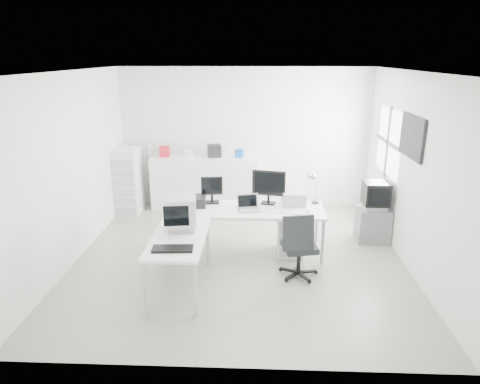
{
  "coord_description": "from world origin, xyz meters",
  "views": [
    {
      "loc": [
        0.26,
        -6.06,
        3.02
      ],
      "look_at": [
        0.0,
        0.2,
        1.0
      ],
      "focal_mm": 32.0,
      "sensor_mm": 36.0,
      "label": 1
    }
  ],
  "objects_px": {
    "laptop": "(249,204)",
    "laser_printer": "(294,198)",
    "main_desk": "(246,231)",
    "drawer_pedestal": "(290,235)",
    "side_desk": "(180,262)",
    "tv_cabinet": "(373,225)",
    "lcd_monitor_small": "(212,190)",
    "office_chair": "(299,244)",
    "filing_cabinet": "(128,181)",
    "crt_monitor": "(181,215)",
    "lcd_monitor_large": "(269,187)",
    "crt_tv": "(376,196)",
    "inkjet_printer": "(192,201)",
    "sideboard": "(205,182)"
  },
  "relations": [
    {
      "from": "inkjet_printer",
      "to": "filing_cabinet",
      "type": "xyz_separation_m",
      "value": [
        -1.52,
        1.66,
        -0.17
      ]
    },
    {
      "from": "tv_cabinet",
      "to": "filing_cabinet",
      "type": "height_order",
      "value": "filing_cabinet"
    },
    {
      "from": "main_desk",
      "to": "sideboard",
      "type": "relative_size",
      "value": 1.12
    },
    {
      "from": "main_desk",
      "to": "sideboard",
      "type": "height_order",
      "value": "sideboard"
    },
    {
      "from": "laptop",
      "to": "laser_printer",
      "type": "xyz_separation_m",
      "value": [
        0.7,
        0.32,
        -0.0
      ]
    },
    {
      "from": "lcd_monitor_large",
      "to": "laser_printer",
      "type": "xyz_separation_m",
      "value": [
        0.4,
        -0.03,
        -0.17
      ]
    },
    {
      "from": "crt_monitor",
      "to": "filing_cabinet",
      "type": "height_order",
      "value": "filing_cabinet"
    },
    {
      "from": "lcd_monitor_large",
      "to": "crt_tv",
      "type": "distance_m",
      "value": 1.82
    },
    {
      "from": "main_desk",
      "to": "crt_tv",
      "type": "xyz_separation_m",
      "value": [
        2.13,
        0.57,
        0.42
      ]
    },
    {
      "from": "office_chair",
      "to": "sideboard",
      "type": "xyz_separation_m",
      "value": [
        -1.66,
        2.8,
        0.04
      ]
    },
    {
      "from": "lcd_monitor_large",
      "to": "crt_monitor",
      "type": "relative_size",
      "value": 1.32
    },
    {
      "from": "main_desk",
      "to": "drawer_pedestal",
      "type": "height_order",
      "value": "main_desk"
    },
    {
      "from": "office_chair",
      "to": "lcd_monitor_small",
      "type": "bearing_deg",
      "value": 132.23
    },
    {
      "from": "inkjet_printer",
      "to": "lcd_monitor_small",
      "type": "bearing_deg",
      "value": 21.76
    },
    {
      "from": "crt_tv",
      "to": "sideboard",
      "type": "xyz_separation_m",
      "value": [
        -3.02,
        1.52,
        -0.26
      ]
    },
    {
      "from": "crt_monitor",
      "to": "tv_cabinet",
      "type": "bearing_deg",
      "value": 17.54
    },
    {
      "from": "lcd_monitor_small",
      "to": "office_chair",
      "type": "height_order",
      "value": "lcd_monitor_small"
    },
    {
      "from": "lcd_monitor_large",
      "to": "sideboard",
      "type": "distance_m",
      "value": 2.28
    },
    {
      "from": "drawer_pedestal",
      "to": "crt_tv",
      "type": "relative_size",
      "value": 1.2
    },
    {
      "from": "inkjet_printer",
      "to": "crt_tv",
      "type": "distance_m",
      "value": 3.01
    },
    {
      "from": "laser_printer",
      "to": "filing_cabinet",
      "type": "xyz_separation_m",
      "value": [
        -3.12,
        1.54,
        -0.2
      ]
    },
    {
      "from": "inkjet_printer",
      "to": "lcd_monitor_small",
      "type": "xyz_separation_m",
      "value": [
        0.3,
        0.15,
        0.14
      ]
    },
    {
      "from": "laptop",
      "to": "crt_tv",
      "type": "distance_m",
      "value": 2.18
    },
    {
      "from": "lcd_monitor_small",
      "to": "lcd_monitor_large",
      "type": "bearing_deg",
      "value": -5.47
    },
    {
      "from": "drawer_pedestal",
      "to": "sideboard",
      "type": "relative_size",
      "value": 0.28
    },
    {
      "from": "laser_printer",
      "to": "sideboard",
      "type": "relative_size",
      "value": 0.17
    },
    {
      "from": "inkjet_printer",
      "to": "office_chair",
      "type": "height_order",
      "value": "office_chair"
    },
    {
      "from": "inkjet_printer",
      "to": "laser_printer",
      "type": "relative_size",
      "value": 1.19
    },
    {
      "from": "lcd_monitor_large",
      "to": "filing_cabinet",
      "type": "relative_size",
      "value": 0.42
    },
    {
      "from": "tv_cabinet",
      "to": "crt_tv",
      "type": "relative_size",
      "value": 1.15
    },
    {
      "from": "inkjet_printer",
      "to": "tv_cabinet",
      "type": "xyz_separation_m",
      "value": [
        2.98,
        0.47,
        -0.54
      ]
    },
    {
      "from": "lcd_monitor_small",
      "to": "office_chair",
      "type": "bearing_deg",
      "value": -41.27
    },
    {
      "from": "side_desk",
      "to": "inkjet_printer",
      "type": "bearing_deg",
      "value": 90.0
    },
    {
      "from": "drawer_pedestal",
      "to": "laptop",
      "type": "bearing_deg",
      "value": -167.01
    },
    {
      "from": "lcd_monitor_small",
      "to": "laptop",
      "type": "relative_size",
      "value": 1.31
    },
    {
      "from": "office_chair",
      "to": "filing_cabinet",
      "type": "height_order",
      "value": "filing_cabinet"
    },
    {
      "from": "lcd_monitor_large",
      "to": "laser_printer",
      "type": "height_order",
      "value": "lcd_monitor_large"
    },
    {
      "from": "side_desk",
      "to": "tv_cabinet",
      "type": "xyz_separation_m",
      "value": [
        2.98,
        1.67,
        -0.09
      ]
    },
    {
      "from": "office_chair",
      "to": "drawer_pedestal",
      "type": "bearing_deg",
      "value": 83.39
    },
    {
      "from": "laser_printer",
      "to": "crt_monitor",
      "type": "bearing_deg",
      "value": -150.9
    },
    {
      "from": "lcd_monitor_large",
      "to": "office_chair",
      "type": "height_order",
      "value": "lcd_monitor_large"
    },
    {
      "from": "main_desk",
      "to": "lcd_monitor_large",
      "type": "relative_size",
      "value": 4.36
    },
    {
      "from": "laser_printer",
      "to": "crt_monitor",
      "type": "xyz_separation_m",
      "value": [
        -1.6,
        -1.07,
        0.11
      ]
    },
    {
      "from": "tv_cabinet",
      "to": "filing_cabinet",
      "type": "relative_size",
      "value": 0.44
    },
    {
      "from": "drawer_pedestal",
      "to": "inkjet_printer",
      "type": "distance_m",
      "value": 1.64
    },
    {
      "from": "main_desk",
      "to": "tv_cabinet",
      "type": "relative_size",
      "value": 4.19
    },
    {
      "from": "crt_monitor",
      "to": "tv_cabinet",
      "type": "xyz_separation_m",
      "value": [
        2.98,
        1.42,
        -0.67
      ]
    },
    {
      "from": "main_desk",
      "to": "crt_monitor",
      "type": "bearing_deg",
      "value": -135.0
    },
    {
      "from": "lcd_monitor_large",
      "to": "filing_cabinet",
      "type": "xyz_separation_m",
      "value": [
        -2.72,
        1.51,
        -0.37
      ]
    },
    {
      "from": "lcd_monitor_large",
      "to": "laptop",
      "type": "bearing_deg",
      "value": -118.26
    }
  ]
}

